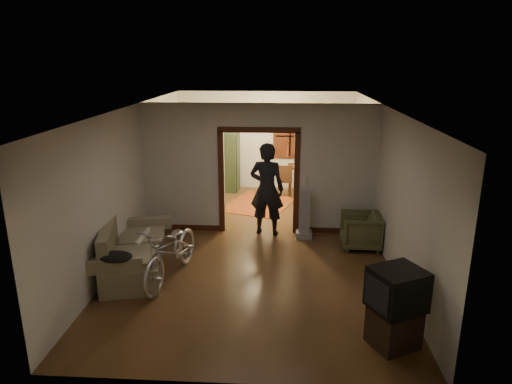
# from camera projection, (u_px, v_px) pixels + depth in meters

# --- Properties ---
(floor) EXTENTS (5.00, 8.50, 0.01)m
(floor) POSITION_uv_depth(u_px,v_px,m) (257.00, 243.00, 9.46)
(floor) COLOR #3C2413
(floor) RESTS_ON ground
(ceiling) EXTENTS (5.00, 8.50, 0.01)m
(ceiling) POSITION_uv_depth(u_px,v_px,m) (257.00, 107.00, 8.66)
(ceiling) COLOR white
(ceiling) RESTS_ON floor
(wall_back) EXTENTS (5.00, 0.02, 2.80)m
(wall_back) POSITION_uv_depth(u_px,v_px,m) (266.00, 141.00, 13.13)
(wall_back) COLOR beige
(wall_back) RESTS_ON floor
(wall_left) EXTENTS (0.02, 8.50, 2.80)m
(wall_left) POSITION_uv_depth(u_px,v_px,m) (134.00, 176.00, 9.21)
(wall_left) COLOR beige
(wall_left) RESTS_ON floor
(wall_right) EXTENTS (0.02, 8.50, 2.80)m
(wall_right) POSITION_uv_depth(u_px,v_px,m) (384.00, 180.00, 8.91)
(wall_right) COLOR beige
(wall_right) RESTS_ON floor
(partition_wall) EXTENTS (5.00, 0.14, 2.80)m
(partition_wall) POSITION_uv_depth(u_px,v_px,m) (259.00, 169.00, 9.78)
(partition_wall) COLOR beige
(partition_wall) RESTS_ON floor
(door_casing) EXTENTS (1.74, 0.20, 2.32)m
(door_casing) POSITION_uv_depth(u_px,v_px,m) (259.00, 183.00, 9.86)
(door_casing) COLOR #3C1A0D
(door_casing) RESTS_ON floor
(far_window) EXTENTS (0.98, 0.06, 1.28)m
(far_window) POSITION_uv_depth(u_px,v_px,m) (290.00, 136.00, 13.01)
(far_window) COLOR black
(far_window) RESTS_ON wall_back
(chandelier) EXTENTS (0.24, 0.24, 0.24)m
(chandelier) POSITION_uv_depth(u_px,v_px,m) (263.00, 115.00, 11.18)
(chandelier) COLOR #FFE0A5
(chandelier) RESTS_ON ceiling
(light_switch) EXTENTS (0.08, 0.01, 0.12)m
(light_switch) POSITION_uv_depth(u_px,v_px,m) (308.00, 178.00, 9.69)
(light_switch) COLOR silver
(light_switch) RESTS_ON partition_wall
(sofa) EXTENTS (1.42, 2.26, 0.96)m
(sofa) POSITION_uv_depth(u_px,v_px,m) (132.00, 246.00, 8.13)
(sofa) COLOR #686245
(sofa) RESTS_ON floor
(rolled_paper) EXTENTS (0.10, 0.76, 0.10)m
(rolled_paper) POSITION_uv_depth(u_px,v_px,m) (142.00, 237.00, 8.39)
(rolled_paper) COLOR beige
(rolled_paper) RESTS_ON sofa
(jacket) EXTENTS (0.53, 0.39, 0.15)m
(jacket) POSITION_uv_depth(u_px,v_px,m) (116.00, 257.00, 7.20)
(jacket) COLOR black
(jacket) RESTS_ON sofa
(bicycle) EXTENTS (1.05, 2.07, 1.04)m
(bicycle) POSITION_uv_depth(u_px,v_px,m) (172.00, 251.00, 7.81)
(bicycle) COLOR silver
(bicycle) RESTS_ON floor
(armchair) EXTENTS (0.81, 0.79, 0.71)m
(armchair) POSITION_uv_depth(u_px,v_px,m) (360.00, 231.00, 9.18)
(armchair) COLOR #4B4F2C
(armchair) RESTS_ON floor
(tv_stand) EXTENTS (0.74, 0.72, 0.51)m
(tv_stand) POSITION_uv_depth(u_px,v_px,m) (394.00, 328.00, 6.05)
(tv_stand) COLOR black
(tv_stand) RESTS_ON floor
(crt_tv) EXTENTS (0.83, 0.80, 0.55)m
(crt_tv) POSITION_uv_depth(u_px,v_px,m) (397.00, 289.00, 5.89)
(crt_tv) COLOR black
(crt_tv) RESTS_ON tv_stand
(vacuum) EXTENTS (0.40, 0.35, 1.09)m
(vacuum) POSITION_uv_depth(u_px,v_px,m) (305.00, 213.00, 9.61)
(vacuum) COLOR gray
(vacuum) RESTS_ON floor
(person) EXTENTS (0.81, 0.61, 2.01)m
(person) POSITION_uv_depth(u_px,v_px,m) (267.00, 189.00, 9.72)
(person) COLOR black
(person) RESTS_ON floor
(oriental_rug) EXTENTS (2.05, 2.35, 0.02)m
(oriental_rug) POSITION_uv_depth(u_px,v_px,m) (260.00, 204.00, 11.99)
(oriental_rug) COLOR maroon
(oriental_rug) RESTS_ON floor
(locker) EXTENTS (0.91, 0.62, 1.68)m
(locker) POSITION_uv_depth(u_px,v_px,m) (224.00, 162.00, 12.98)
(locker) COLOR #27351F
(locker) RESTS_ON floor
(globe) EXTENTS (0.26, 0.26, 0.26)m
(globe) POSITION_uv_depth(u_px,v_px,m) (223.00, 124.00, 12.67)
(globe) COLOR #1E5972
(globe) RESTS_ON locker
(desk) EXTENTS (1.25, 0.95, 0.82)m
(desk) POSITION_uv_depth(u_px,v_px,m) (307.00, 180.00, 12.71)
(desk) COLOR #311C10
(desk) RESTS_ON floor
(desk_chair) EXTENTS (0.50, 0.50, 0.91)m
(desk_chair) POSITION_uv_depth(u_px,v_px,m) (285.00, 180.00, 12.56)
(desk_chair) COLOR #311C10
(desk_chair) RESTS_ON floor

